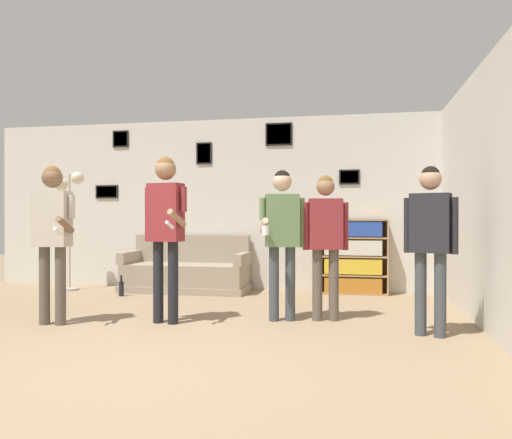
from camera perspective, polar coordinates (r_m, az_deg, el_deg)
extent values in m
plane|color=#937A5B|center=(4.00, -16.49, -16.24)|extent=(20.00, 20.00, 0.00)
cube|color=beige|center=(7.95, -1.78, 1.81)|extent=(8.48, 0.06, 2.70)
cube|color=black|center=(8.73, -16.69, 3.06)|extent=(0.40, 0.02, 0.22)
cube|color=gray|center=(8.72, -16.71, 3.06)|extent=(0.35, 0.01, 0.17)
cube|color=black|center=(7.90, 2.62, 9.71)|extent=(0.42, 0.02, 0.35)
cube|color=#B2B2BC|center=(7.89, 2.62, 9.72)|extent=(0.37, 0.01, 0.31)
cube|color=black|center=(8.13, -5.97, 7.54)|extent=(0.25, 0.02, 0.35)
cube|color=gray|center=(8.12, -5.98, 7.54)|extent=(0.21, 0.01, 0.30)
cube|color=black|center=(7.73, 10.62, 4.80)|extent=(0.31, 0.02, 0.22)
cube|color=gray|center=(7.72, 10.62, 4.80)|extent=(0.26, 0.01, 0.18)
cube|color=black|center=(8.70, -15.22, 8.88)|extent=(0.27, 0.02, 0.27)
cube|color=beige|center=(8.69, -15.24, 8.88)|extent=(0.23, 0.01, 0.23)
cube|color=beige|center=(5.71, 24.25, 2.40)|extent=(0.06, 6.72, 2.70)
cube|color=gray|center=(7.78, -8.07, -7.76)|extent=(1.93, 0.80, 0.10)
cube|color=gray|center=(7.76, -8.07, -6.22)|extent=(1.87, 0.74, 0.32)
cube|color=gray|center=(8.04, -7.30, -3.30)|extent=(1.87, 0.14, 0.43)
cube|color=gray|center=(8.08, -14.15, -4.19)|extent=(0.12, 0.74, 0.18)
cube|color=gray|center=(7.49, -1.51, -4.53)|extent=(0.12, 0.74, 0.18)
cube|color=#A87F51|center=(7.57, 7.27, -4.15)|extent=(0.02, 0.30, 1.11)
cube|color=#A87F51|center=(7.57, 14.78, -4.16)|extent=(0.02, 0.30, 1.11)
cube|color=#A87F51|center=(7.69, 11.03, -4.08)|extent=(1.01, 0.01, 1.11)
cube|color=#A87F51|center=(7.61, 11.02, -8.23)|extent=(0.97, 0.30, 0.02)
cube|color=#A87F51|center=(7.53, 11.03, -0.05)|extent=(0.97, 0.30, 0.02)
cube|color=#A87F51|center=(7.58, 11.02, -6.25)|extent=(0.97, 0.30, 0.02)
cube|color=#A87F51|center=(7.55, 11.02, -4.17)|extent=(0.97, 0.30, 0.02)
cube|color=#A87F51|center=(7.53, 11.03, -2.07)|extent=(0.97, 0.30, 0.02)
cube|color=#B77023|center=(7.58, 11.02, -7.32)|extent=(0.83, 0.26, 0.22)
cube|color=gold|center=(7.55, 11.02, -5.24)|extent=(0.83, 0.26, 0.22)
cube|color=beige|center=(7.53, 11.02, -3.14)|extent=(0.83, 0.26, 0.22)
cube|color=#2847A3|center=(7.52, 11.03, -1.04)|extent=(0.83, 0.26, 0.22)
cylinder|color=#ADA89E|center=(8.36, -20.53, -7.45)|extent=(0.28, 0.28, 0.03)
cylinder|color=#ADA89E|center=(8.29, -20.54, -1.26)|extent=(0.03, 0.03, 1.78)
cylinder|color=#ADA89E|center=(8.28, -20.13, 4.68)|extent=(0.02, 0.16, 0.02)
sphere|color=beige|center=(8.24, -19.72, 4.49)|extent=(0.20, 0.20, 0.20)
cylinder|color=#ADA89E|center=(8.34, -20.96, 3.95)|extent=(0.02, 0.16, 0.02)
sphere|color=beige|center=(8.38, -21.36, 3.73)|extent=(0.20, 0.20, 0.20)
cylinder|color=brown|center=(5.77, -23.02, -6.95)|extent=(0.11, 0.11, 0.83)
cylinder|color=brown|center=(5.68, -21.44, -7.05)|extent=(0.11, 0.11, 0.83)
cube|color=#BCB2A3|center=(5.68, -22.25, 0.07)|extent=(0.37, 0.22, 0.58)
sphere|color=brown|center=(5.70, -22.25, 4.44)|extent=(0.21, 0.21, 0.21)
sphere|color=brown|center=(5.70, -22.25, 4.81)|extent=(0.18, 0.18, 0.18)
cylinder|color=#BCB2A3|center=(5.58, -20.33, 1.39)|extent=(0.07, 0.07, 0.25)
cylinder|color=brown|center=(5.46, -20.99, -0.55)|extent=(0.08, 0.30, 0.19)
cylinder|color=white|center=(5.34, -21.68, -1.26)|extent=(0.04, 0.14, 0.09)
cylinder|color=#BCB2A3|center=(5.79, -24.10, -0.15)|extent=(0.07, 0.07, 0.55)
cylinder|color=black|center=(5.51, -11.11, -7.01)|extent=(0.11, 0.11, 0.88)
cylinder|color=black|center=(5.42, -9.46, -7.13)|extent=(0.11, 0.11, 0.88)
cube|color=maroon|center=(5.42, -10.30, 0.80)|extent=(0.39, 0.25, 0.62)
sphere|color=#997051|center=(5.44, -10.30, 5.65)|extent=(0.23, 0.23, 0.23)
sphere|color=brown|center=(5.44, -10.30, 6.07)|extent=(0.19, 0.19, 0.19)
cylinder|color=maroon|center=(5.32, -8.29, 2.31)|extent=(0.07, 0.07, 0.26)
cylinder|color=#997051|center=(5.18, -9.03, 0.16)|extent=(0.11, 0.32, 0.19)
cylinder|color=white|center=(5.06, -9.82, -0.61)|extent=(0.05, 0.14, 0.09)
cylinder|color=maroon|center=(5.53, -12.23, 0.56)|extent=(0.07, 0.07, 0.58)
cylinder|color=#3D4247|center=(5.50, 2.07, -7.35)|extent=(0.11, 0.11, 0.81)
cylinder|color=#3D4247|center=(5.53, 3.94, -7.32)|extent=(0.11, 0.11, 0.81)
cube|color=#5B7A4C|center=(5.46, 3.01, -0.11)|extent=(0.40, 0.29, 0.57)
sphere|color=#D1A889|center=(5.48, 3.01, 4.35)|extent=(0.21, 0.21, 0.21)
sphere|color=black|center=(5.48, 3.01, 4.73)|extent=(0.18, 0.18, 0.18)
cylinder|color=#5B7A4C|center=(5.50, 5.22, -0.35)|extent=(0.07, 0.07, 0.54)
cylinder|color=#5B7A4C|center=(5.44, 0.76, 1.21)|extent=(0.07, 0.07, 0.24)
cylinder|color=#D1A889|center=(5.30, 0.91, -0.76)|extent=(0.14, 0.30, 0.18)
cylinder|color=white|center=(5.17, 1.07, -1.26)|extent=(0.08, 0.08, 0.10)
cylinder|color=brown|center=(5.56, 7.02, -7.42)|extent=(0.11, 0.11, 0.78)
cylinder|color=brown|center=(5.58, 8.88, -7.39)|extent=(0.11, 0.11, 0.78)
cube|color=maroon|center=(5.52, 7.96, -0.51)|extent=(0.39, 0.26, 0.55)
sphere|color=#997051|center=(5.53, 7.96, 3.76)|extent=(0.20, 0.20, 0.20)
sphere|color=brown|center=(5.53, 7.96, 4.12)|extent=(0.17, 0.17, 0.17)
cylinder|color=maroon|center=(5.55, 10.16, -0.75)|extent=(0.07, 0.07, 0.52)
cylinder|color=maroon|center=(5.50, 5.73, -0.76)|extent=(0.07, 0.07, 0.52)
cylinder|color=#3D4247|center=(5.09, 18.29, -8.06)|extent=(0.11, 0.11, 0.80)
cylinder|color=#3D4247|center=(5.06, 20.31, -8.12)|extent=(0.11, 0.11, 0.80)
cube|color=#232328|center=(5.02, 19.31, -0.38)|extent=(0.41, 0.31, 0.56)
sphere|color=tan|center=(5.04, 19.32, 4.39)|extent=(0.21, 0.21, 0.21)
sphere|color=black|center=(5.04, 19.32, 4.79)|extent=(0.18, 0.18, 0.18)
cylinder|color=#232328|center=(4.99, 21.74, -0.66)|extent=(0.07, 0.07, 0.53)
cylinder|color=#232328|center=(5.07, 16.92, -0.64)|extent=(0.07, 0.07, 0.53)
cylinder|color=black|center=(7.50, -15.14, -7.65)|extent=(0.07, 0.07, 0.21)
cylinder|color=black|center=(7.48, -15.14, -6.52)|extent=(0.03, 0.03, 0.09)
cylinder|color=blue|center=(7.53, 10.17, 0.45)|extent=(0.08, 0.08, 0.11)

